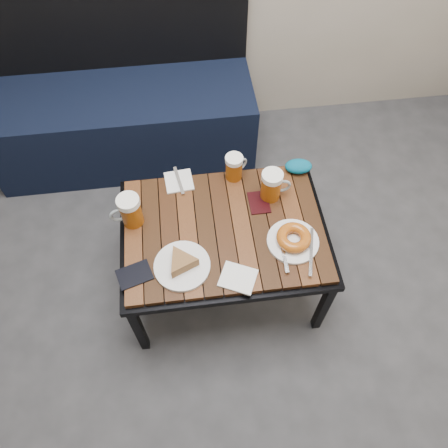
{
  "coord_description": "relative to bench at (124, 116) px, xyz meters",
  "views": [
    {
      "loc": [
        0.12,
        -0.11,
        1.95
      ],
      "look_at": [
        0.23,
        0.84,
        0.5
      ],
      "focal_mm": 35.0,
      "sensor_mm": 36.0,
      "label": 1
    }
  ],
  "objects": [
    {
      "name": "bench",
      "position": [
        0.0,
        0.0,
        0.0
      ],
      "size": [
        1.4,
        0.5,
        0.95
      ],
      "color": "black",
      "rests_on": "ground"
    },
    {
      "name": "cafe_table",
      "position": [
        0.44,
        -0.93,
        0.16
      ],
      "size": [
        0.84,
        0.62,
        0.47
      ],
      "color": "black",
      "rests_on": "ground"
    },
    {
      "name": "beer_mug_left",
      "position": [
        0.08,
        -0.85,
        0.27
      ],
      "size": [
        0.13,
        0.1,
        0.14
      ],
      "rotation": [
        0.0,
        0.0,
        3.28
      ],
      "color": "#90440B",
      "rests_on": "cafe_table"
    },
    {
      "name": "beer_mug_centre",
      "position": [
        0.52,
        -0.66,
        0.26
      ],
      "size": [
        0.11,
        0.1,
        0.12
      ],
      "rotation": [
        0.0,
        0.0,
        0.58
      ],
      "color": "#90440B",
      "rests_on": "cafe_table"
    },
    {
      "name": "beer_mug_right",
      "position": [
        0.65,
        -0.79,
        0.27
      ],
      "size": [
        0.13,
        0.09,
        0.14
      ],
      "rotation": [
        0.0,
        0.0,
        0.02
      ],
      "color": "#90440B",
      "rests_on": "cafe_table"
    },
    {
      "name": "plate_pie",
      "position": [
        0.26,
        -1.08,
        0.22
      ],
      "size": [
        0.22,
        0.22,
        0.06
      ],
      "color": "white",
      "rests_on": "cafe_table"
    },
    {
      "name": "plate_bagel",
      "position": [
        0.7,
        -1.03,
        0.22
      ],
      "size": [
        0.2,
        0.27,
        0.06
      ],
      "color": "white",
      "rests_on": "cafe_table"
    },
    {
      "name": "napkin_left",
      "position": [
        0.28,
        -0.67,
        0.2
      ],
      "size": [
        0.13,
        0.16,
        0.01
      ],
      "rotation": [
        0.0,
        0.0,
        0.08
      ],
      "color": "white",
      "rests_on": "cafe_table"
    },
    {
      "name": "napkin_right",
      "position": [
        0.46,
        -1.16,
        0.2
      ],
      "size": [
        0.16,
        0.15,
        0.01
      ],
      "rotation": [
        0.0,
        0.0,
        -0.44
      ],
      "color": "white",
      "rests_on": "cafe_table"
    },
    {
      "name": "passport_navy",
      "position": [
        0.08,
        -1.09,
        0.2
      ],
      "size": [
        0.15,
        0.12,
        0.01
      ],
      "primitive_type": "cube",
      "rotation": [
        0.0,
        0.0,
        -1.28
      ],
      "color": "black",
      "rests_on": "cafe_table"
    },
    {
      "name": "passport_burgundy",
      "position": [
        0.6,
        -0.82,
        0.2
      ],
      "size": [
        0.08,
        0.12,
        0.01
      ],
      "primitive_type": "cube",
      "rotation": [
        0.0,
        0.0,
        0.02
      ],
      "color": "black",
      "rests_on": "cafe_table"
    },
    {
      "name": "knit_pouch",
      "position": [
        0.8,
        -0.67,
        0.23
      ],
      "size": [
        0.13,
        0.09,
        0.05
      ],
      "primitive_type": "ellipsoid",
      "rotation": [
        0.0,
        0.0,
        -0.09
      ],
      "color": "#044E7C",
      "rests_on": "cafe_table"
    }
  ]
}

